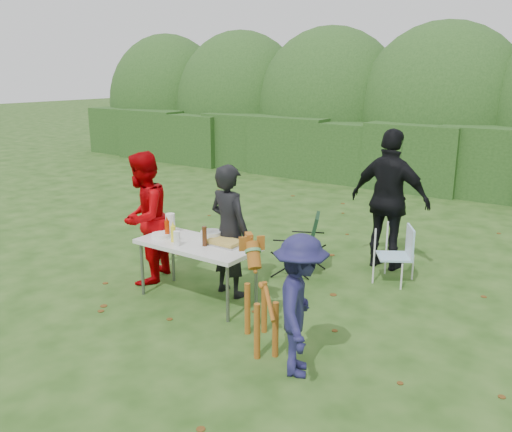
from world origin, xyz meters
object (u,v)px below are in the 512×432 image
Objects in this scene: person_cook at (229,231)px; person_black_puffy at (390,200)px; paper_towel_roll at (170,224)px; mustard_bottle at (173,234)px; lawn_chair at (394,254)px; child at (300,306)px; dog at (261,300)px; camping_chair at (299,244)px; person_red_jacket at (144,218)px; ketchup_bottle at (167,229)px; folding_table at (197,247)px; beer_bottle at (204,236)px.

person_cook is 0.84× the size of person_black_puffy.
person_black_puffy is 7.69× the size of paper_towel_roll.
mustard_bottle is at bearing 60.31° from person_black_puffy.
child is at bearing 61.20° from lawn_chair.
camping_chair is (-0.71, 1.97, -0.06)m from dog.
person_red_jacket is 2.00× the size of camping_chair.
ketchup_bottle reaches higher than mustard_bottle.
person_cook is 7.61× the size of ketchup_bottle.
child is 2.71m from lawn_chair.
ketchup_bottle is at bearing 56.73° from person_black_puffy.
person_red_jacket is at bearing 29.43° from dog.
mustard_bottle is (-0.47, -0.50, 0.00)m from person_cook.
person_black_puffy reaches higher than child.
dog is (1.28, -0.50, -0.18)m from folding_table.
dog is at bearing 150.15° from person_cook.
folding_table is 1.92× the size of lawn_chair.
person_red_jacket reaches higher than ketchup_bottle.
camping_chair reaches higher than lawn_chair.
dog is (-0.19, -2.93, -0.50)m from person_black_puffy.
person_black_puffy is 3.20m from child.
person_black_puffy is 2.56× the size of lawn_chair.
ketchup_bottle is (-1.92, -2.47, -0.15)m from person_black_puffy.
child reaches higher than camping_chair.
person_red_jacket is 1.66× the size of dog.
child is at bearing -15.72° from mustard_bottle.
dog is at bearing -22.39° from beer_bottle.
person_black_puffy is at bearing -159.28° from camping_chair.
camping_chair is 3.36× the size of paper_towel_roll.
beer_bottle reaches higher than mustard_bottle.
person_cook reaches higher than ketchup_bottle.
beer_bottle is 0.92× the size of paper_towel_roll.
beer_bottle is at bearing 91.26° from person_cook.
folding_table is 1.02m from person_red_jacket.
child reaches higher than paper_towel_roll.
person_cook is 2.42m from person_black_puffy.
child is at bearing -16.46° from ketchup_bottle.
paper_towel_roll is (-1.82, 0.61, 0.37)m from dog.
lawn_chair is (1.76, 1.96, -0.30)m from folding_table.
mustard_bottle is at bearing 52.97° from person_red_jacket.
person_black_puffy is 2.80m from beer_bottle.
ketchup_bottle is 0.92× the size of beer_bottle.
dog is 2.51m from lawn_chair.
mustard_bottle is (-2.03, -2.09, 0.45)m from lawn_chair.
lawn_chair is (0.29, -0.47, -0.61)m from person_black_puffy.
folding_table is 0.45m from person_cook.
paper_towel_roll is (-0.54, 0.11, 0.18)m from folding_table.
folding_table is 1.11× the size of child.
lawn_chair is (1.55, 1.58, -0.45)m from person_cook.
folding_table is at bearing 22.61° from dog.
child is at bearing 101.83° from person_black_puffy.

